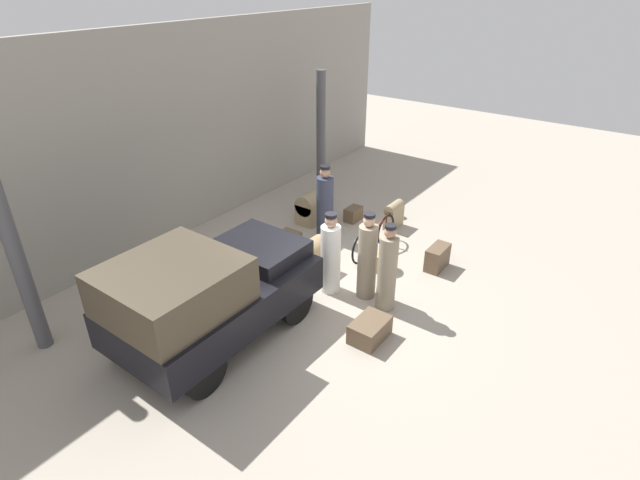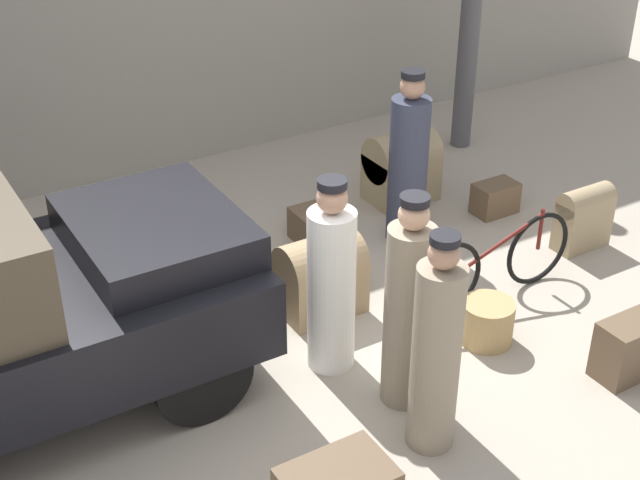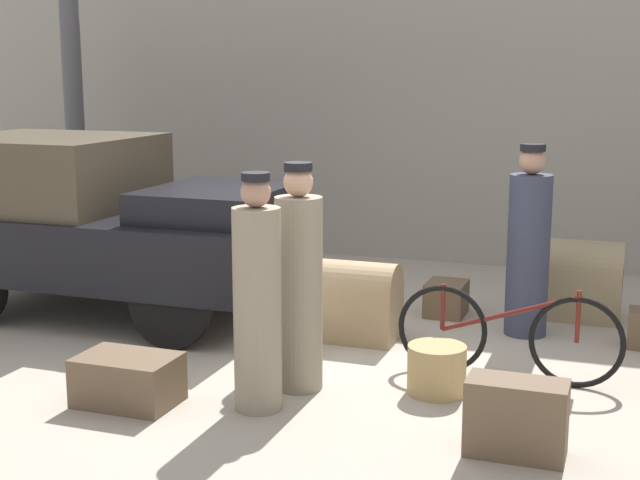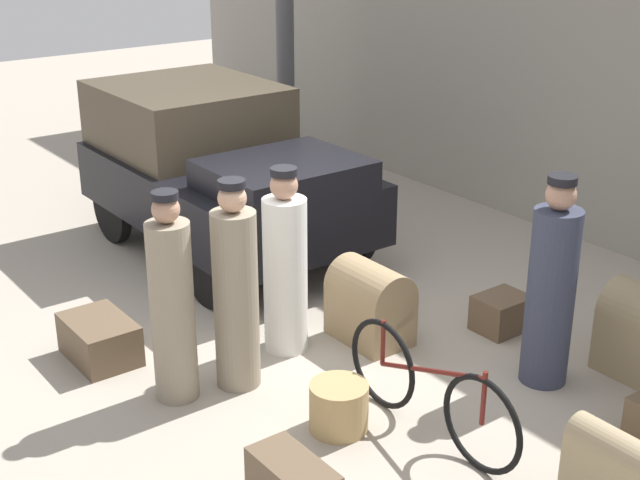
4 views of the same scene
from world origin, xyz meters
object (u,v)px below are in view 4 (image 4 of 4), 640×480
at_px(porter_with_bicycle, 551,291).
at_px(porter_carrying_trunk, 236,294).
at_px(trunk_large_brown, 100,339).
at_px(truck, 216,165).
at_px(bicycle, 429,391).
at_px(wicker_basket, 339,407).
at_px(suitcase_black_upright, 501,313).
at_px(conductor_in_dark_uniform, 172,306).
at_px(trunk_barrel_dark, 370,303).
at_px(porter_lifting_near_truck, 285,269).
at_px(suitcase_tan_flat, 609,472).

relative_size(porter_with_bicycle, porter_carrying_trunk, 1.01).
distance_m(porter_with_bicycle, trunk_large_brown, 3.70).
relative_size(truck, bicycle, 1.96).
distance_m(wicker_basket, trunk_large_brown, 2.24).
relative_size(porter_with_bicycle, suitcase_black_upright, 3.76).
bearing_deg(truck, bicycle, -9.66).
height_order(conductor_in_dark_uniform, porter_carrying_trunk, porter_carrying_trunk).
bearing_deg(truck, wicker_basket, -17.75).
distance_m(trunk_large_brown, trunk_barrel_dark, 2.31).
height_order(porter_carrying_trunk, trunk_large_brown, porter_carrying_trunk).
xyz_separation_m(porter_lifting_near_truck, porter_carrying_trunk, (0.25, -0.64, 0.05)).
xyz_separation_m(wicker_basket, suitcase_tan_flat, (1.78, 0.72, 0.16)).
relative_size(wicker_basket, conductor_in_dark_uniform, 0.26).
xyz_separation_m(bicycle, trunk_barrel_dark, (-1.39, 0.62, -0.01)).
height_order(bicycle, trunk_barrel_dark, bicycle).
bearing_deg(truck, suitcase_black_upright, 16.95).
relative_size(porter_lifting_near_truck, trunk_large_brown, 2.30).
bearing_deg(bicycle, porter_with_bicycle, 90.66).
relative_size(porter_carrying_trunk, trunk_large_brown, 2.42).
height_order(truck, bicycle, truck).
relative_size(truck, trunk_barrel_dark, 4.79).
distance_m(bicycle, porter_lifting_near_truck, 1.74).
distance_m(bicycle, trunk_large_brown, 2.86).
xyz_separation_m(truck, porter_with_bicycle, (4.03, 0.59, -0.15)).
relative_size(wicker_basket, porter_with_bicycle, 0.25).
xyz_separation_m(bicycle, conductor_in_dark_uniform, (-1.57, -1.18, 0.41)).
distance_m(truck, porter_lifting_near_truck, 2.47).
relative_size(wicker_basket, porter_lifting_near_truck, 0.27).
relative_size(bicycle, suitcase_tan_flat, 2.71).
relative_size(bicycle, porter_with_bicycle, 1.00).
xyz_separation_m(suitcase_tan_flat, trunk_barrel_dark, (-2.72, 0.36, 0.01)).
distance_m(bicycle, wicker_basket, 0.67).
distance_m(conductor_in_dark_uniform, porter_lifting_near_truck, 1.13).
relative_size(bicycle, wicker_basket, 3.98).
bearing_deg(suitcase_tan_flat, trunk_barrel_dark, 172.44).
xyz_separation_m(wicker_basket, porter_carrying_trunk, (-1.00, -0.23, 0.60)).
bearing_deg(trunk_barrel_dark, trunk_large_brown, -118.30).
xyz_separation_m(bicycle, suitcase_tan_flat, (1.34, 0.26, -0.02)).
distance_m(wicker_basket, suitcase_tan_flat, 1.93).
height_order(bicycle, porter_with_bicycle, porter_with_bicycle).
bearing_deg(wicker_basket, truck, 162.25).
bearing_deg(wicker_basket, porter_carrying_trunk, -166.78).
bearing_deg(suitcase_tan_flat, truck, 175.40).
relative_size(conductor_in_dark_uniform, trunk_large_brown, 2.39).
height_order(wicker_basket, conductor_in_dark_uniform, conductor_in_dark_uniform).
bearing_deg(conductor_in_dark_uniform, porter_with_bicycle, 57.81).
relative_size(wicker_basket, trunk_large_brown, 0.62).
xyz_separation_m(porter_carrying_trunk, suitcase_tan_flat, (2.78, 0.95, -0.44)).
bearing_deg(trunk_large_brown, wicker_basket, 25.06).
bearing_deg(wicker_basket, conductor_in_dark_uniform, -147.27).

